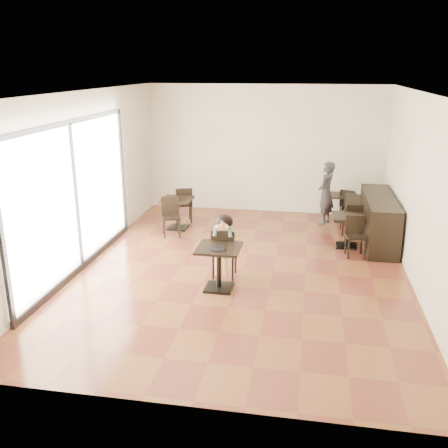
% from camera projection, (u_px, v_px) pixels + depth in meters
% --- Properties ---
extents(floor, '(6.00, 8.00, 0.01)m').
position_uv_depth(floor, '(242.00, 269.00, 9.31)').
color(floor, brown).
rests_on(floor, ground).
extents(ceiling, '(6.00, 8.00, 0.01)m').
position_uv_depth(ceiling, '(244.00, 92.00, 8.34)').
color(ceiling, white).
rests_on(ceiling, floor).
extents(wall_back, '(6.00, 0.01, 3.20)m').
position_uv_depth(wall_back, '(265.00, 150.00, 12.57)').
color(wall_back, white).
rests_on(wall_back, floor).
extents(wall_front, '(6.00, 0.01, 3.20)m').
position_uv_depth(wall_front, '(189.00, 275.00, 5.07)').
color(wall_front, white).
rests_on(wall_front, floor).
extents(wall_left, '(0.01, 8.00, 3.20)m').
position_uv_depth(wall_left, '(84.00, 179.00, 9.32)').
color(wall_left, white).
rests_on(wall_left, floor).
extents(wall_right, '(0.01, 8.00, 3.20)m').
position_uv_depth(wall_right, '(421.00, 193.00, 8.33)').
color(wall_right, white).
rests_on(wall_right, floor).
extents(storefront_window, '(0.04, 4.50, 2.60)m').
position_uv_depth(storefront_window, '(74.00, 196.00, 8.90)').
color(storefront_window, white).
rests_on(storefront_window, floor).
extents(child_table, '(0.72, 0.72, 0.76)m').
position_uv_depth(child_table, '(219.00, 268.00, 8.38)').
color(child_table, black).
rests_on(child_table, floor).
extents(child_chair, '(0.41, 0.41, 0.91)m').
position_uv_depth(child_chair, '(224.00, 252.00, 8.87)').
color(child_chair, black).
rests_on(child_chair, floor).
extents(child, '(0.41, 0.57, 1.15)m').
position_uv_depth(child, '(224.00, 246.00, 8.83)').
color(child, slate).
rests_on(child, child_chair).
extents(plate, '(0.26, 0.26, 0.02)m').
position_uv_depth(plate, '(218.00, 249.00, 8.17)').
color(plate, black).
rests_on(plate, child_table).
extents(pizza_slice, '(0.27, 0.20, 0.06)m').
position_uv_depth(pizza_slice, '(223.00, 227.00, 8.53)').
color(pizza_slice, '#E4B87C').
rests_on(pizza_slice, child).
extents(adult_patron, '(0.53, 0.64, 1.50)m').
position_uv_depth(adult_patron, '(326.00, 193.00, 11.76)').
color(adult_patron, '#323237').
rests_on(adult_patron, floor).
extents(cafe_table_mid, '(0.71, 0.71, 0.67)m').
position_uv_depth(cafe_table_mid, '(347.00, 231.00, 10.37)').
color(cafe_table_mid, black).
rests_on(cafe_table_mid, floor).
extents(cafe_table_left, '(0.88, 0.88, 0.72)m').
position_uv_depth(cafe_table_left, '(178.00, 214.00, 11.52)').
color(cafe_table_left, black).
rests_on(cafe_table_left, floor).
extents(cafe_table_back, '(0.80, 0.80, 0.65)m').
position_uv_depth(cafe_table_back, '(343.00, 208.00, 12.10)').
color(cafe_table_back, black).
rests_on(cafe_table_back, floor).
extents(chair_mid_a, '(0.41, 0.41, 0.81)m').
position_uv_depth(chair_mid_a, '(352.00, 221.00, 10.84)').
color(chair_mid_a, black).
rests_on(chair_mid_a, floor).
extents(chair_mid_b, '(0.41, 0.41, 0.81)m').
position_uv_depth(chair_mid_b, '(356.00, 237.00, 9.81)').
color(chair_mid_b, black).
rests_on(chair_mid_b, floor).
extents(chair_left_a, '(0.50, 0.50, 0.87)m').
position_uv_depth(chair_left_a, '(184.00, 204.00, 12.01)').
color(chair_left_a, black).
rests_on(chair_left_a, floor).
extents(chair_left_b, '(0.50, 0.50, 0.87)m').
position_uv_depth(chair_left_b, '(171.00, 217.00, 10.98)').
color(chair_left_b, black).
rests_on(chair_left_b, floor).
extents(chair_back_a, '(0.46, 0.46, 0.79)m').
position_uv_depth(chair_back_a, '(349.00, 205.00, 12.12)').
color(chair_back_a, black).
rests_on(chair_back_a, floor).
extents(chair_back_b, '(0.46, 0.46, 0.79)m').
position_uv_depth(chair_back_b, '(350.00, 212.00, 11.54)').
color(chair_back_b, black).
rests_on(chair_back_b, floor).
extents(service_counter, '(0.60, 2.40, 1.00)m').
position_uv_depth(service_counter, '(379.00, 220.00, 10.59)').
color(service_counter, black).
rests_on(service_counter, floor).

